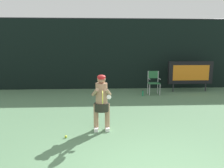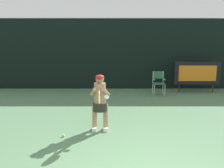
# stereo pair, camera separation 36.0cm
# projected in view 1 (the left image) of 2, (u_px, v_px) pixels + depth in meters

# --- Properties ---
(backdrop_screen) EXTENTS (18.00, 0.12, 3.66)m
(backdrop_screen) POSITION_uv_depth(u_px,v_px,m) (117.00, 54.00, 11.65)
(backdrop_screen) COLOR black
(backdrop_screen) RESTS_ON ground
(scoreboard) EXTENTS (2.20, 0.21, 1.50)m
(scoreboard) POSITION_uv_depth(u_px,v_px,m) (190.00, 73.00, 10.97)
(scoreboard) COLOR black
(scoreboard) RESTS_ON ground
(umpire_chair) EXTENTS (0.52, 0.44, 1.08)m
(umpire_chair) POSITION_uv_depth(u_px,v_px,m) (154.00, 81.00, 10.41)
(umpire_chair) COLOR #B7B7BC
(umpire_chair) RESTS_ON ground
(water_bottle) EXTENTS (0.07, 0.07, 0.27)m
(water_bottle) POSITION_uv_depth(u_px,v_px,m) (143.00, 93.00, 10.08)
(water_bottle) COLOR #1F8856
(water_bottle) RESTS_ON ground
(tennis_player) EXTENTS (0.54, 0.62, 1.50)m
(tennis_player) POSITION_uv_depth(u_px,v_px,m) (102.00, 100.00, 5.86)
(tennis_player) COLOR white
(tennis_player) RESTS_ON ground
(tennis_racket) EXTENTS (0.03, 0.60, 0.31)m
(tennis_racket) POSITION_uv_depth(u_px,v_px,m) (103.00, 97.00, 5.24)
(tennis_racket) COLOR black
(tennis_ball_loose) EXTENTS (0.07, 0.07, 0.07)m
(tennis_ball_loose) POSITION_uv_depth(u_px,v_px,m) (66.00, 137.00, 5.47)
(tennis_ball_loose) COLOR #CCDB3D
(tennis_ball_loose) RESTS_ON ground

